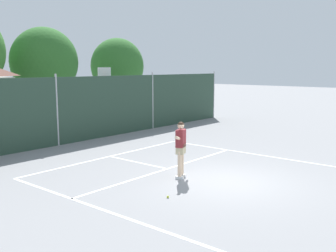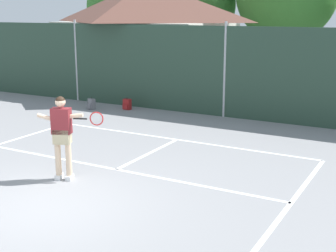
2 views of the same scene
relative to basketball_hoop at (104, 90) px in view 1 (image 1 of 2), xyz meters
name	(u,v)px [view 1 (image 1 of 2)]	position (x,y,z in m)	size (l,w,h in m)	color
ground_plane	(228,182)	(-4.15, -10.50, -2.31)	(120.00, 120.00, 0.00)	gray
court_markings	(210,178)	(-4.15, -9.85, -2.31)	(8.30, 11.10, 0.01)	white
chainlink_fence	(57,112)	(-4.15, -1.50, -0.75)	(26.09, 0.09, 3.27)	#284233
basketball_hoop	(104,90)	(0.00, 0.00, 0.00)	(0.90, 0.67, 3.55)	yellow
tennis_player	(181,145)	(-4.77, -9.11, -1.20)	(1.32, 0.67, 1.85)	silver
tennis_ball	(168,197)	(-6.50, -10.01, -2.28)	(0.07, 0.07, 0.07)	#CCE033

